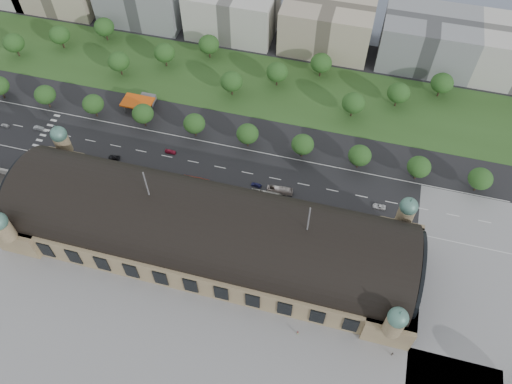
% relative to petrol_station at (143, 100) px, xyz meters
% --- Properties ---
extents(ground, '(900.00, 900.00, 0.00)m').
position_rel_petrol_station_xyz_m(ground, '(53.91, -65.28, -2.95)').
color(ground, black).
rests_on(ground, ground).
extents(station, '(150.00, 48.40, 44.30)m').
position_rel_petrol_station_xyz_m(station, '(53.91, -65.28, 7.33)').
color(station, '#9C8960').
rests_on(station, ground).
extents(plaza_south, '(190.00, 48.00, 0.12)m').
position_rel_petrol_station_xyz_m(plaza_south, '(63.91, -109.28, -2.95)').
color(plaza_south, gray).
rests_on(plaza_south, ground).
extents(plaza_east, '(56.00, 100.00, 0.12)m').
position_rel_petrol_station_xyz_m(plaza_east, '(156.91, -65.28, -2.95)').
color(plaza_east, gray).
rests_on(plaza_east, ground).
extents(road_slab, '(260.00, 26.00, 0.10)m').
position_rel_petrol_station_xyz_m(road_slab, '(33.91, -27.28, -2.95)').
color(road_slab, black).
rests_on(road_slab, ground).
extents(grass_belt, '(300.00, 45.00, 0.10)m').
position_rel_petrol_station_xyz_m(grass_belt, '(38.91, 27.72, -2.95)').
color(grass_belt, '#2B4C1E').
rests_on(grass_belt, ground).
extents(petrol_station, '(14.00, 13.00, 5.05)m').
position_rel_petrol_station_xyz_m(petrol_station, '(0.00, 0.00, 0.00)').
color(petrol_station, '#D24C0C').
rests_on(petrol_station, ground).
extents(office_3, '(45.00, 32.00, 24.00)m').
position_rel_petrol_station_xyz_m(office_3, '(23.91, 67.72, 9.05)').
color(office_3, '#B6B4AC').
rests_on(office_3, ground).
extents(office_4, '(45.00, 32.00, 24.00)m').
position_rel_petrol_station_xyz_m(office_4, '(73.91, 67.72, 9.05)').
color(office_4, '#B3A68C').
rests_on(office_4, ground).
extents(office_5, '(45.00, 32.00, 24.00)m').
position_rel_petrol_station_xyz_m(office_5, '(123.91, 67.72, 9.05)').
color(office_5, gray).
rests_on(office_5, ground).
extents(tree_row_1, '(9.60, 9.60, 11.52)m').
position_rel_petrol_station_xyz_m(tree_row_1, '(-42.09, -12.28, 4.48)').
color(tree_row_1, '#2D2116').
rests_on(tree_row_1, ground).
extents(tree_row_2, '(9.60, 9.60, 11.52)m').
position_rel_petrol_station_xyz_m(tree_row_2, '(-18.09, -12.28, 4.48)').
color(tree_row_2, '#2D2116').
rests_on(tree_row_2, ground).
extents(tree_row_3, '(9.60, 9.60, 11.52)m').
position_rel_petrol_station_xyz_m(tree_row_3, '(5.91, -12.28, 4.48)').
color(tree_row_3, '#2D2116').
rests_on(tree_row_3, ground).
extents(tree_row_4, '(9.60, 9.60, 11.52)m').
position_rel_petrol_station_xyz_m(tree_row_4, '(29.91, -12.28, 4.48)').
color(tree_row_4, '#2D2116').
rests_on(tree_row_4, ground).
extents(tree_row_5, '(9.60, 9.60, 11.52)m').
position_rel_petrol_station_xyz_m(tree_row_5, '(53.91, -12.28, 4.48)').
color(tree_row_5, '#2D2116').
rests_on(tree_row_5, ground).
extents(tree_row_6, '(9.60, 9.60, 11.52)m').
position_rel_petrol_station_xyz_m(tree_row_6, '(77.91, -12.28, 4.48)').
color(tree_row_6, '#2D2116').
rests_on(tree_row_6, ground).
extents(tree_row_7, '(9.60, 9.60, 11.52)m').
position_rel_petrol_station_xyz_m(tree_row_7, '(101.91, -12.28, 4.48)').
color(tree_row_7, '#2D2116').
rests_on(tree_row_7, ground).
extents(tree_row_8, '(9.60, 9.60, 11.52)m').
position_rel_petrol_station_xyz_m(tree_row_8, '(125.91, -12.28, 4.48)').
color(tree_row_8, '#2D2116').
rests_on(tree_row_8, ground).
extents(tree_row_9, '(9.60, 9.60, 11.52)m').
position_rel_petrol_station_xyz_m(tree_row_9, '(149.91, -12.28, 4.48)').
color(tree_row_9, '#2D2116').
rests_on(tree_row_9, ground).
extents(tree_belt_0, '(10.40, 10.40, 12.48)m').
position_rel_petrol_station_xyz_m(tree_belt_0, '(-76.09, 17.72, 5.10)').
color(tree_belt_0, '#2D2116').
rests_on(tree_belt_0, ground).
extents(tree_belt_1, '(10.40, 10.40, 12.48)m').
position_rel_petrol_station_xyz_m(tree_belt_1, '(-57.09, 29.72, 5.10)').
color(tree_belt_1, '#2D2116').
rests_on(tree_belt_1, ground).
extents(tree_belt_2, '(10.40, 10.40, 12.48)m').
position_rel_petrol_station_xyz_m(tree_belt_2, '(-38.09, 41.72, 5.10)').
color(tree_belt_2, '#2D2116').
rests_on(tree_belt_2, ground).
extents(tree_belt_3, '(10.40, 10.40, 12.48)m').
position_rel_petrol_station_xyz_m(tree_belt_3, '(-19.09, 17.72, 5.10)').
color(tree_belt_3, '#2D2116').
rests_on(tree_belt_3, ground).
extents(tree_belt_4, '(10.40, 10.40, 12.48)m').
position_rel_petrol_station_xyz_m(tree_belt_4, '(-0.09, 29.72, 5.10)').
color(tree_belt_4, '#2D2116').
rests_on(tree_belt_4, ground).
extents(tree_belt_5, '(10.40, 10.40, 12.48)m').
position_rel_petrol_station_xyz_m(tree_belt_5, '(18.91, 41.72, 5.10)').
color(tree_belt_5, '#2D2116').
rests_on(tree_belt_5, ground).
extents(tree_belt_6, '(10.40, 10.40, 12.48)m').
position_rel_petrol_station_xyz_m(tree_belt_6, '(37.91, 17.72, 5.10)').
color(tree_belt_6, '#2D2116').
rests_on(tree_belt_6, ground).
extents(tree_belt_7, '(10.40, 10.40, 12.48)m').
position_rel_petrol_station_xyz_m(tree_belt_7, '(56.91, 29.72, 5.10)').
color(tree_belt_7, '#2D2116').
rests_on(tree_belt_7, ground).
extents(tree_belt_8, '(10.40, 10.40, 12.48)m').
position_rel_petrol_station_xyz_m(tree_belt_8, '(75.91, 41.72, 5.10)').
color(tree_belt_8, '#2D2116').
rests_on(tree_belt_8, ground).
extents(tree_belt_9, '(10.40, 10.40, 12.48)m').
position_rel_petrol_station_xyz_m(tree_belt_9, '(94.91, 17.72, 5.10)').
color(tree_belt_9, '#2D2116').
rests_on(tree_belt_9, ground).
extents(tree_belt_10, '(10.40, 10.40, 12.48)m').
position_rel_petrol_station_xyz_m(tree_belt_10, '(113.91, 29.72, 5.10)').
color(tree_belt_10, '#2D2116').
rests_on(tree_belt_10, ground).
extents(tree_belt_11, '(10.40, 10.40, 12.48)m').
position_rel_petrol_station_xyz_m(tree_belt_11, '(132.91, 41.72, 5.10)').
color(tree_belt_11, '#2D2116').
rests_on(tree_belt_11, ground).
extents(traffic_car_0, '(4.16, 1.97, 1.37)m').
position_rel_petrol_station_xyz_m(traffic_car_0, '(-55.34, -29.05, -2.26)').
color(traffic_car_0, silver).
rests_on(traffic_car_0, ground).
extents(traffic_car_1, '(4.71, 2.05, 1.51)m').
position_rel_petrol_station_xyz_m(traffic_car_1, '(-39.72, -26.73, -2.20)').
color(traffic_car_1, '#9A9EA3').
rests_on(traffic_car_1, ground).
extents(traffic_car_2, '(5.23, 2.80, 1.40)m').
position_rel_petrol_station_xyz_m(traffic_car_2, '(0.53, -34.13, -2.25)').
color(traffic_car_2, black).
rests_on(traffic_car_2, ground).
extents(traffic_car_3, '(4.80, 2.06, 1.38)m').
position_rel_petrol_station_xyz_m(traffic_car_3, '(22.76, -24.86, -2.26)').
color(traffic_car_3, maroon).
rests_on(traffic_car_3, ground).
extents(traffic_car_4, '(4.57, 2.28, 1.50)m').
position_rel_petrol_station_xyz_m(traffic_car_4, '(63.26, -33.00, -2.20)').
color(traffic_car_4, '#1B1C4C').
rests_on(traffic_car_4, ground).
extents(traffic_car_6, '(5.20, 2.45, 1.44)m').
position_rel_petrol_station_xyz_m(traffic_car_6, '(113.22, -31.05, -2.23)').
color(traffic_car_6, silver).
rests_on(traffic_car_6, ground).
extents(parked_car_0, '(5.08, 3.28, 1.58)m').
position_rel_petrol_station_xyz_m(parked_car_0, '(-4.77, -44.28, -2.16)').
color(parked_car_0, black).
rests_on(parked_car_0, ground).
extents(parked_car_1, '(5.64, 4.47, 1.43)m').
position_rel_petrol_station_xyz_m(parked_car_1, '(-0.68, -44.28, -2.24)').
color(parked_car_1, maroon).
rests_on(parked_car_1, ground).
extents(parked_car_2, '(4.73, 3.91, 1.29)m').
position_rel_petrol_station_xyz_m(parked_car_2, '(-4.08, -41.44, -2.30)').
color(parked_car_2, '#1C1E4F').
rests_on(parked_car_2, ground).
extents(parked_car_3, '(4.28, 3.72, 1.39)m').
position_rel_petrol_station_xyz_m(parked_car_3, '(20.79, -42.51, -2.25)').
color(parked_car_3, slate).
rests_on(parked_car_3, ground).
extents(parked_car_4, '(4.91, 3.39, 1.53)m').
position_rel_petrol_station_xyz_m(parked_car_4, '(29.53, -40.28, -2.18)').
color(parked_car_4, '#B9B8BB').
rests_on(parked_car_4, ground).
extents(parked_car_5, '(5.02, 4.05, 1.27)m').
position_rel_petrol_station_xyz_m(parked_car_5, '(34.49, -42.21, -2.31)').
color(parked_car_5, '#97999F').
rests_on(parked_car_5, ground).
extents(parked_car_6, '(4.75, 4.20, 1.32)m').
position_rel_petrol_station_xyz_m(parked_car_6, '(18.95, -42.33, -2.29)').
color(parked_car_6, black).
rests_on(parked_car_6, ground).
extents(bus_west, '(11.53, 2.77, 3.21)m').
position_rel_petrol_station_xyz_m(bus_west, '(39.03, -38.28, -1.35)').
color(bus_west, '#AF2F1C').
rests_on(bus_west, ground).
extents(bus_mid, '(10.77, 3.42, 2.95)m').
position_rel_petrol_station_xyz_m(bus_mid, '(73.31, -33.85, -1.47)').
color(bus_mid, beige).
rests_on(bus_mid, ground).
extents(bus_east, '(13.19, 3.56, 3.64)m').
position_rel_petrol_station_xyz_m(bus_east, '(68.84, -38.28, -1.13)').
color(bus_east, '#B8B4AA').
rests_on(bus_east, ground).
extents(pedestrian_0, '(1.05, 0.82, 1.89)m').
position_rel_petrol_station_xyz_m(pedestrian_0, '(92.74, -90.28, -2.01)').
color(pedestrian_0, gray).
rests_on(pedestrian_0, ground).
extents(pedestrian_2, '(0.68, 0.94, 1.74)m').
position_rel_petrol_station_xyz_m(pedestrian_2, '(123.98, -89.28, -2.08)').
color(pedestrian_2, gray).
rests_on(pedestrian_2, ground).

